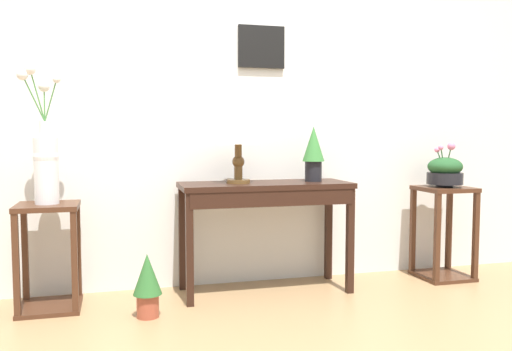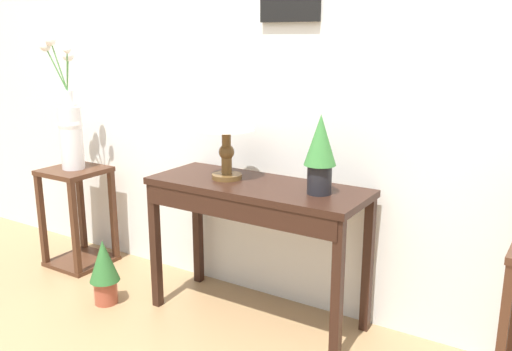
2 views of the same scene
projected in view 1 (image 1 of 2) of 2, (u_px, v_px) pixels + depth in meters
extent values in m
cube|color=silver|center=(243.00, 87.00, 3.75)|extent=(9.00, 0.10, 2.80)
cube|color=black|center=(261.00, 47.00, 3.69)|extent=(0.33, 0.02, 0.29)
cube|color=gray|center=(262.00, 47.00, 3.69)|extent=(0.26, 0.01, 0.23)
cube|color=black|center=(265.00, 185.00, 3.52)|extent=(1.13, 0.43, 0.03)
cube|color=black|center=(274.00, 199.00, 3.34)|extent=(1.07, 0.03, 0.10)
cube|color=black|center=(190.00, 250.00, 3.24)|extent=(0.05, 0.04, 0.71)
cube|color=black|center=(350.00, 241.00, 3.51)|extent=(0.04, 0.04, 0.71)
cube|color=black|center=(182.00, 239.00, 3.59)|extent=(0.05, 0.04, 0.71)
cube|color=black|center=(328.00, 231.00, 3.87)|extent=(0.04, 0.04, 0.71)
cylinder|color=brown|center=(238.00, 181.00, 3.47)|extent=(0.16, 0.16, 0.02)
cylinder|color=brown|center=(238.00, 171.00, 3.47)|extent=(0.05, 0.05, 0.12)
sphere|color=brown|center=(238.00, 162.00, 3.46)|extent=(0.08, 0.08, 0.08)
cylinder|color=brown|center=(238.00, 153.00, 3.46)|extent=(0.05, 0.05, 0.12)
cone|color=beige|center=(238.00, 125.00, 3.44)|extent=(0.29, 0.29, 0.25)
cylinder|color=black|center=(313.00, 171.00, 3.61)|extent=(0.12, 0.12, 0.14)
cone|color=#387A38|center=(314.00, 144.00, 3.59)|extent=(0.15, 0.15, 0.24)
cube|color=#472819|center=(47.00, 206.00, 3.16)|extent=(0.36, 0.36, 0.03)
cube|color=#472819|center=(50.00, 307.00, 3.21)|extent=(0.36, 0.36, 0.03)
cube|color=#472819|center=(16.00, 265.00, 2.99)|extent=(0.04, 0.03, 0.59)
cube|color=#472819|center=(75.00, 261.00, 3.08)|extent=(0.04, 0.03, 0.59)
cube|color=#472819|center=(25.00, 253.00, 3.30)|extent=(0.04, 0.04, 0.59)
cube|color=#472819|center=(78.00, 250.00, 3.38)|extent=(0.04, 0.04, 0.59)
cylinder|color=silver|center=(46.00, 171.00, 3.15)|extent=(0.14, 0.14, 0.39)
sphere|color=silver|center=(46.00, 157.00, 3.14)|extent=(0.15, 0.15, 0.15)
cylinder|color=silver|center=(45.00, 130.00, 3.13)|extent=(0.06, 0.06, 0.10)
cylinder|color=#478442|center=(37.00, 96.00, 3.09)|extent=(0.08, 0.05, 0.30)
sphere|color=white|center=(30.00, 69.00, 3.05)|extent=(0.07, 0.07, 0.07)
cylinder|color=#478442|center=(44.00, 104.00, 3.13)|extent=(0.01, 0.04, 0.21)
sphere|color=white|center=(44.00, 86.00, 3.14)|extent=(0.07, 0.07, 0.07)
cylinder|color=#478442|center=(34.00, 98.00, 3.08)|extent=(0.12, 0.06, 0.27)
sphere|color=white|center=(22.00, 75.00, 3.03)|extent=(0.06, 0.06, 0.06)
cylinder|color=#478442|center=(51.00, 100.00, 3.11)|extent=(0.09, 0.05, 0.25)
sphere|color=white|center=(57.00, 79.00, 3.09)|extent=(0.05, 0.05, 0.05)
cube|color=#472819|center=(444.00, 189.00, 3.87)|extent=(0.36, 0.36, 0.03)
cube|color=#472819|center=(442.00, 276.00, 3.91)|extent=(0.36, 0.36, 0.03)
cube|color=#472819|center=(437.00, 238.00, 3.70)|extent=(0.04, 0.03, 0.62)
cube|color=#472819|center=(476.00, 236.00, 3.78)|extent=(0.04, 0.03, 0.62)
cube|color=#472819|center=(413.00, 230.00, 4.00)|extent=(0.04, 0.04, 0.62)
cube|color=#472819|center=(449.00, 228.00, 4.08)|extent=(0.04, 0.04, 0.62)
cylinder|color=black|center=(445.00, 185.00, 3.86)|extent=(0.12, 0.12, 0.02)
cylinder|color=black|center=(445.00, 178.00, 3.86)|extent=(0.26, 0.26, 0.08)
ellipsoid|color=#235128|center=(445.00, 167.00, 3.85)|extent=(0.25, 0.25, 0.14)
cylinder|color=#235128|center=(448.00, 159.00, 3.83)|extent=(0.03, 0.05, 0.19)
sphere|color=pink|center=(451.00, 146.00, 3.81)|extent=(0.06, 0.06, 0.06)
cylinder|color=#235128|center=(441.00, 161.00, 3.85)|extent=(0.07, 0.03, 0.17)
sphere|color=pink|center=(437.00, 150.00, 3.85)|extent=(0.04, 0.04, 0.04)
cylinder|color=#235128|center=(443.00, 160.00, 3.83)|extent=(0.07, 0.03, 0.18)
sphere|color=pink|center=(441.00, 148.00, 3.81)|extent=(0.04, 0.04, 0.04)
cylinder|color=#9E4733|center=(148.00, 306.00, 3.06)|extent=(0.13, 0.13, 0.14)
cone|color=#2D662D|center=(147.00, 274.00, 3.04)|extent=(0.17, 0.17, 0.24)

